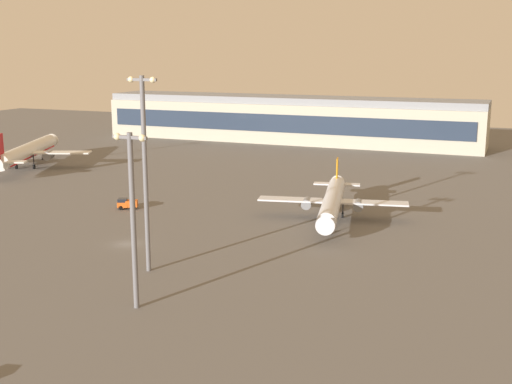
# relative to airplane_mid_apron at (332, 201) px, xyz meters

# --- Properties ---
(ground_plane) EXTENTS (416.00, 416.00, 0.00)m
(ground_plane) POSITION_rel_airplane_mid_apron_xyz_m (-28.23, -29.69, -3.69)
(ground_plane) COLOR #605E5B
(terminal_building) EXTENTS (138.50, 22.40, 16.40)m
(terminal_building) POSITION_rel_airplane_mid_apron_xyz_m (-45.62, 104.17, 4.41)
(terminal_building) COLOR #B2AD99
(terminal_building) RESTS_ON ground
(airplane_mid_apron) EXTENTS (29.58, 37.77, 9.76)m
(airplane_mid_apron) POSITION_rel_airplane_mid_apron_xyz_m (0.00, 0.00, 0.00)
(airplane_mid_apron) COLOR silver
(airplane_mid_apron) RESTS_ON ground
(airplane_far_stand) EXTENTS (35.28, 44.72, 12.02)m
(airplane_far_stand) POSITION_rel_airplane_mid_apron_xyz_m (-96.24, 23.87, 0.86)
(airplane_far_stand) COLOR silver
(airplane_far_stand) RESTS_ON ground
(baggage_tractor) EXTENTS (4.58, 3.53, 2.25)m
(baggage_tractor) POSITION_rel_airplane_mid_apron_xyz_m (-42.37, -7.87, -2.51)
(baggage_tractor) COLOR #D85919
(baggage_tractor) RESTS_ON ground
(apron_light_east) EXTENTS (4.80, 0.90, 22.86)m
(apron_light_east) POSITION_rel_airplane_mid_apron_xyz_m (-11.29, -53.41, 9.54)
(apron_light_east) COLOR slate
(apron_light_east) RESTS_ON ground
(apron_light_central) EXTENTS (4.80, 0.90, 29.22)m
(apron_light_central) POSITION_rel_airplane_mid_apron_xyz_m (-17.46, -40.25, 12.81)
(apron_light_central) COLOR slate
(apron_light_central) RESTS_ON ground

